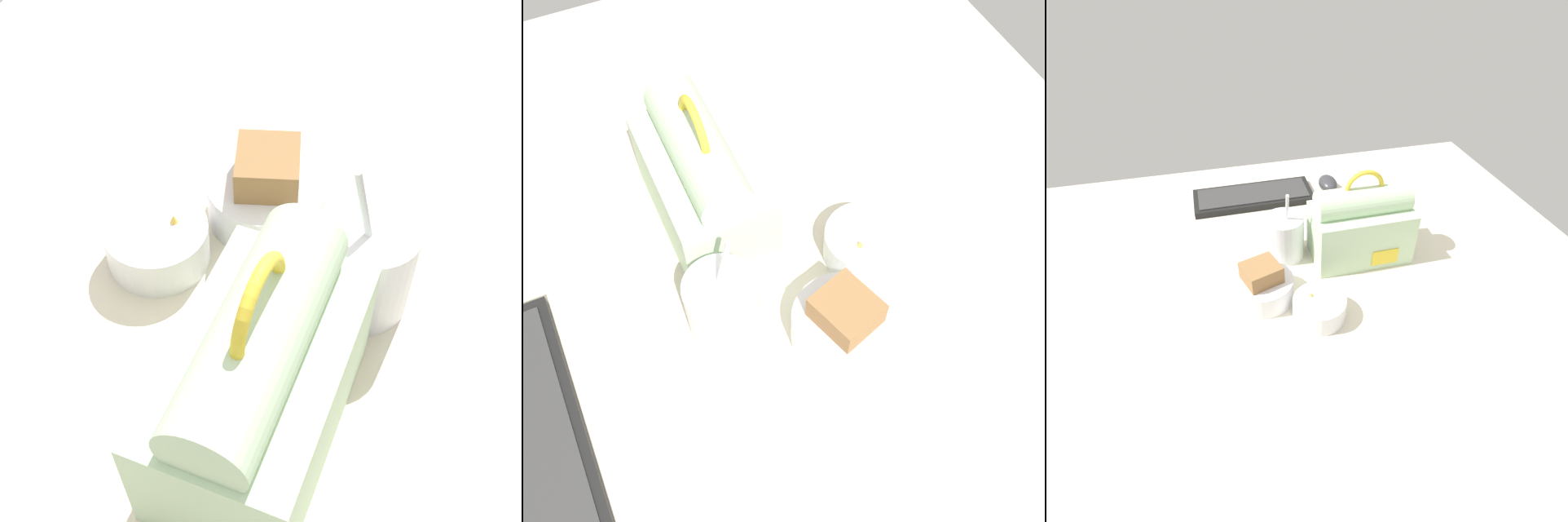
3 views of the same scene
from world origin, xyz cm
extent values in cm
cube|color=beige|center=(0.00, 0.00, 1.00)|extent=(140.00, 110.00, 2.00)
cube|color=black|center=(-2.96, 34.31, 2.90)|extent=(32.52, 12.56, 1.80)
cube|color=#333333|center=(-2.96, 34.31, 3.95)|extent=(29.92, 10.30, 0.30)
cube|color=#B7D6AD|center=(17.17, 4.33, 8.25)|extent=(21.64, 12.48, 12.51)
cylinder|color=#B7D6AD|center=(17.17, 4.33, 16.40)|extent=(20.56, 6.88, 6.88)
cube|color=yellow|center=(20.96, -2.02, 5.44)|extent=(6.06, 0.30, 3.75)
torus|color=yellow|center=(17.17, 4.33, 19.49)|extent=(8.57, 1.00, 8.57)
cylinder|color=silver|center=(0.60, 8.43, 7.10)|extent=(8.89, 8.89, 10.20)
cylinder|color=gold|center=(0.60, 8.43, 11.90)|extent=(7.82, 7.82, 0.60)
cylinder|color=silver|center=(1.26, 7.98, 13.30)|extent=(0.70, 3.52, 11.55)
cylinder|color=silver|center=(-6.65, -4.18, 4.48)|extent=(12.79, 12.79, 4.96)
cube|color=olive|center=(-6.65, -4.18, 7.20)|extent=(8.67, 8.25, 6.94)
cylinder|color=silver|center=(3.15, -12.23, 4.33)|extent=(10.45, 10.45, 4.65)
ellipsoid|color=white|center=(4.72, -13.02, 5.30)|extent=(2.84, 2.84, 3.35)
cone|color=#EFBC47|center=(1.84, -10.77, 5.61)|extent=(4.72, 4.72, 3.96)
sphere|color=black|center=(3.48, -15.41, 4.26)|extent=(1.25, 1.25, 1.25)
sphere|color=black|center=(3.92, -14.80, 4.26)|extent=(1.25, 1.25, 1.25)
sphere|color=black|center=(3.98, -14.05, 4.26)|extent=(1.25, 1.25, 1.25)
ellipsoid|color=#333338|center=(18.69, 34.58, 3.86)|extent=(5.16, 8.08, 3.72)
camera|label=1|loc=(43.34, 14.82, 59.56)|focal=50.00mm
camera|label=2|loc=(-35.74, 17.17, 76.10)|focal=45.00mm
camera|label=3|loc=(-12.49, -64.30, 62.78)|focal=28.00mm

